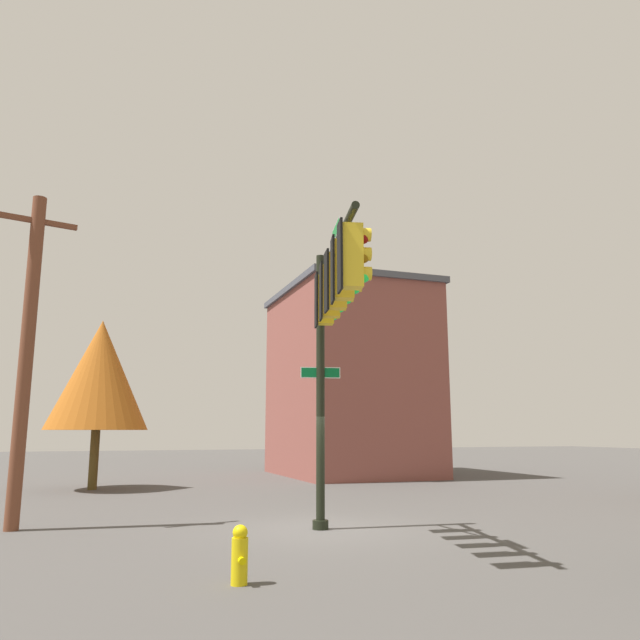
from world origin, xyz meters
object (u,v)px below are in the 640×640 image
utility_pole (27,352)px  signal_pole_assembly (334,306)px  brick_building (349,380)px  fire_hydrant (240,555)px  tree_near (99,375)px

utility_pole → signal_pole_assembly: bearing=56.1°
signal_pole_assembly → brick_building: size_ratio=0.68×
utility_pole → fire_hydrant: bearing=30.4°
tree_near → brick_building: brick_building is taller
signal_pole_assembly → brick_building: (-17.49, 7.41, 0.03)m
tree_near → brick_building: bearing=107.4°
signal_pole_assembly → fire_hydrant: 5.41m
fire_hydrant → brick_building: (-19.80, 9.75, 4.32)m
fire_hydrant → brick_building: size_ratio=0.09×
tree_near → fire_hydrant: bearing=8.0°
tree_near → brick_building: (-3.75, 12.01, 0.39)m
utility_pole → tree_near: utility_pole is taller
fire_hydrant → tree_near: size_ratio=0.13×
signal_pole_assembly → utility_pole: bearing=-123.9°
utility_pole → brick_building: 19.04m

